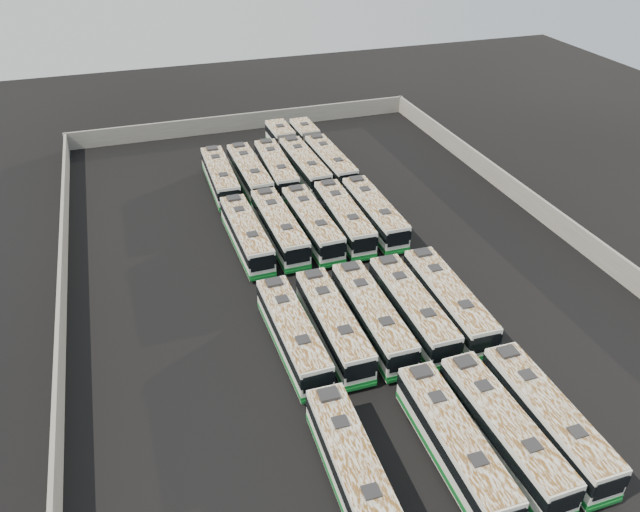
# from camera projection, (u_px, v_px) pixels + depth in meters

# --- Properties ---
(ground) EXTENTS (140.00, 140.00, 0.00)m
(ground) POSITION_uv_depth(u_px,v_px,m) (338.00, 275.00, 53.66)
(ground) COLOR black
(ground) RESTS_ON ground
(perimeter_wall) EXTENTS (45.20, 73.20, 2.20)m
(perimeter_wall) POSITION_uv_depth(u_px,v_px,m) (338.00, 264.00, 53.07)
(perimeter_wall) COLOR #65625E
(perimeter_wall) RESTS_ON ground
(bus_front_far_left) EXTENTS (2.62, 11.25, 3.15)m
(bus_front_far_left) POSITION_uv_depth(u_px,v_px,m) (354.00, 471.00, 34.39)
(bus_front_far_left) COLOR silver
(bus_front_far_left) RESTS_ON ground
(bus_front_center) EXTENTS (2.52, 11.17, 3.14)m
(bus_front_center) POSITION_uv_depth(u_px,v_px,m) (454.00, 443.00, 36.09)
(bus_front_center) COLOR silver
(bus_front_center) RESTS_ON ground
(bus_front_right) EXTENTS (2.64, 11.26, 3.16)m
(bus_front_right) POSITION_uv_depth(u_px,v_px,m) (503.00, 430.00, 36.88)
(bus_front_right) COLOR silver
(bus_front_right) RESTS_ON ground
(bus_front_far_right) EXTENTS (2.36, 11.13, 3.13)m
(bus_front_far_right) POSITION_uv_depth(u_px,v_px,m) (547.00, 418.00, 37.71)
(bus_front_far_right) COLOR silver
(bus_front_far_right) RESTS_ON ground
(bus_midfront_far_left) EXTENTS (2.58, 11.20, 3.14)m
(bus_midfront_far_left) POSITION_uv_depth(u_px,v_px,m) (292.00, 334.00, 44.44)
(bus_midfront_far_left) COLOR silver
(bus_midfront_far_left) RESTS_ON ground
(bus_midfront_left) EXTENTS (2.37, 11.19, 3.15)m
(bus_midfront_left) POSITION_uv_depth(u_px,v_px,m) (333.00, 324.00, 45.34)
(bus_midfront_left) COLOR silver
(bus_midfront_left) RESTS_ON ground
(bus_midfront_center) EXTENTS (2.46, 11.36, 3.20)m
(bus_midfront_center) POSITION_uv_depth(u_px,v_px,m) (372.00, 316.00, 46.10)
(bus_midfront_center) COLOR silver
(bus_midfront_center) RESTS_ON ground
(bus_midfront_right) EXTENTS (2.48, 11.37, 3.20)m
(bus_midfront_right) POSITION_uv_depth(u_px,v_px,m) (412.00, 308.00, 46.91)
(bus_midfront_right) COLOR silver
(bus_midfront_right) RESTS_ON ground
(bus_midfront_far_right) EXTENTS (2.69, 11.53, 3.23)m
(bus_midfront_far_right) POSITION_uv_depth(u_px,v_px,m) (448.00, 300.00, 47.74)
(bus_midfront_far_right) COLOR silver
(bus_midfront_far_right) RESTS_ON ground
(bus_midback_far_left) EXTENTS (2.63, 11.28, 3.16)m
(bus_midback_far_left) POSITION_uv_depth(u_px,v_px,m) (246.00, 234.00, 56.25)
(bus_midback_far_left) COLOR silver
(bus_midback_far_left) RESTS_ON ground
(bus_midback_left) EXTENTS (2.65, 11.52, 3.23)m
(bus_midback_left) POSITION_uv_depth(u_px,v_px,m) (279.00, 227.00, 57.25)
(bus_midback_left) COLOR silver
(bus_midback_left) RESTS_ON ground
(bus_midback_center) EXTENTS (2.67, 11.46, 3.21)m
(bus_midback_center) POSITION_uv_depth(u_px,v_px,m) (312.00, 223.00, 57.89)
(bus_midback_center) COLOR silver
(bus_midback_center) RESTS_ON ground
(bus_midback_right) EXTENTS (2.67, 11.52, 3.23)m
(bus_midback_right) POSITION_uv_depth(u_px,v_px,m) (344.00, 218.00, 58.82)
(bus_midback_right) COLOR silver
(bus_midback_right) RESTS_ON ground
(bus_midback_far_right) EXTENTS (2.44, 11.41, 3.21)m
(bus_midback_far_right) POSITION_uv_depth(u_px,v_px,m) (374.00, 213.00, 59.66)
(bus_midback_far_right) COLOR silver
(bus_midback_far_right) RESTS_ON ground
(bus_back_far_left) EXTENTS (2.50, 11.19, 3.15)m
(bus_back_far_left) POSITION_uv_depth(u_px,v_px,m) (220.00, 177.00, 66.54)
(bus_back_far_left) COLOR silver
(bus_back_far_left) RESTS_ON ground
(bus_back_left) EXTENTS (2.64, 11.45, 3.21)m
(bus_back_left) POSITION_uv_depth(u_px,v_px,m) (250.00, 174.00, 67.16)
(bus_back_left) COLOR silver
(bus_back_left) RESTS_ON ground
(bus_back_center) EXTENTS (2.69, 11.44, 3.21)m
(bus_back_center) POSITION_uv_depth(u_px,v_px,m) (276.00, 169.00, 68.11)
(bus_back_center) COLOR silver
(bus_back_center) RESTS_ON ground
(bus_back_right) EXTENTS (2.84, 17.71, 3.20)m
(bus_back_right) POSITION_uv_depth(u_px,v_px,m) (296.00, 156.00, 71.26)
(bus_back_right) COLOR silver
(bus_back_right) RESTS_ON ground
(bus_back_far_right) EXTENTS (2.75, 17.22, 3.11)m
(bus_back_far_right) POSITION_uv_depth(u_px,v_px,m) (321.00, 153.00, 72.11)
(bus_back_far_right) COLOR silver
(bus_back_far_right) RESTS_ON ground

